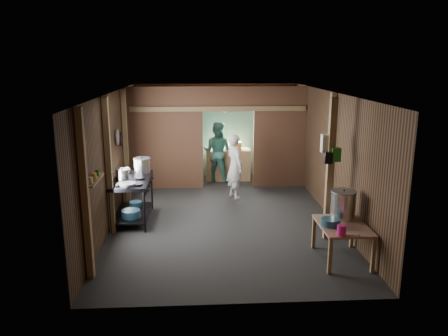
{
  "coord_description": "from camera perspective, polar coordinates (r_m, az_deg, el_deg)",
  "views": [
    {
      "loc": [
        -0.51,
        -8.87,
        3.23
      ],
      "look_at": [
        0.0,
        -0.2,
        1.1
      ],
      "focal_mm": 35.35,
      "sensor_mm": 36.0,
      "label": 1
    }
  ],
  "objects": [
    {
      "name": "post_free",
      "position": [
        8.16,
        13.55,
        -0.29
      ],
      "size": [
        0.12,
        0.12,
        2.6
      ],
      "primitive_type": "cube",
      "color": "#98794C",
      "rests_on": "floor"
    },
    {
      "name": "bag_black",
      "position": [
        8.01,
        13.33,
        1.3
      ],
      "size": [
        0.14,
        0.1,
        0.2
      ],
      "primitive_type": "cube",
      "color": "black",
      "rests_on": "post_free"
    },
    {
      "name": "post_left_b",
      "position": [
        8.46,
        -14.65,
        0.14
      ],
      "size": [
        0.1,
        0.12,
        2.6
      ],
      "primitive_type": "cube",
      "color": "#98794C",
      "rests_on": "floor"
    },
    {
      "name": "wall_right",
      "position": [
        9.49,
        13.62,
        1.65
      ],
      "size": [
        0.0,
        7.0,
        2.6
      ],
      "primitive_type": "cube",
      "color": "#533922",
      "rests_on": "ground"
    },
    {
      "name": "prep_table",
      "position": [
        7.63,
        14.99,
        -9.25
      ],
      "size": [
        0.76,
        1.04,
        0.62
      ],
      "primitive_type": null,
      "color": "#A67657",
      "rests_on": "floor"
    },
    {
      "name": "wash_basin",
      "position": [
        7.41,
        13.62,
        -6.81
      ],
      "size": [
        0.34,
        0.34,
        0.12
      ],
      "primitive_type": "cylinder",
      "rotation": [
        0.0,
        0.0,
        0.11
      ],
      "color": "#224C5E",
      "rests_on": "prep_table"
    },
    {
      "name": "partition_right",
      "position": [
        11.43,
        7.21,
        3.95
      ],
      "size": [
        1.35,
        0.1,
        2.6
      ],
      "primitive_type": "cube",
      "color": "brown",
      "rests_on": "floor"
    },
    {
      "name": "wall_front",
      "position": [
        5.73,
        1.96,
        -5.92
      ],
      "size": [
        4.5,
        0.0,
        2.6
      ],
      "primitive_type": "cube",
      "color": "#533922",
      "rests_on": "ground"
    },
    {
      "name": "stove_saucepan",
      "position": [
        9.67,
        -12.43,
        -0.27
      ],
      "size": [
        0.18,
        0.18,
        0.1
      ],
      "primitive_type": "cylinder",
      "rotation": [
        0.0,
        0.0,
        0.18
      ],
      "color": "silver",
      "rests_on": "gas_range"
    },
    {
      "name": "wall_shelf",
      "position": [
        7.2,
        -16.41,
        -1.52
      ],
      "size": [
        0.14,
        0.8,
        0.03
      ],
      "primitive_type": "cube",
      "color": "#98794C",
      "rests_on": "wall_left"
    },
    {
      "name": "jar_white",
      "position": [
        6.95,
        -16.89,
        -1.54
      ],
      "size": [
        0.07,
        0.07,
        0.1
      ],
      "primitive_type": "cylinder",
      "color": "silver",
      "rests_on": "wall_shelf"
    },
    {
      "name": "partition_header",
      "position": [
        11.14,
        0.56,
        8.99
      ],
      "size": [
        1.3,
        0.1,
        0.6
      ],
      "primitive_type": "cube",
      "color": "brown",
      "rests_on": "wall_back"
    },
    {
      "name": "cross_beam",
      "position": [
        11.09,
        -0.72,
        7.67
      ],
      "size": [
        4.4,
        0.12,
        0.12
      ],
      "primitive_type": "cube",
      "color": "#98794C",
      "rests_on": "wall_left"
    },
    {
      "name": "pan_lid_small",
      "position": [
        9.96,
        -13.17,
        3.71
      ],
      "size": [
        0.03,
        0.3,
        0.3
      ],
      "primitive_type": "cylinder",
      "rotation": [
        0.0,
        1.57,
        0.0
      ],
      "color": "black",
      "rests_on": "wall_left"
    },
    {
      "name": "stock_pot",
      "position": [
        7.74,
        15.13,
        -4.65
      ],
      "size": [
        0.51,
        0.51,
        0.5
      ],
      "primitive_type": null,
      "rotation": [
        0.0,
        0.0,
        0.22
      ],
      "color": "silver",
      "rests_on": "prep_table"
    },
    {
      "name": "wall_left",
      "position": [
        9.24,
        -14.14,
        1.3
      ],
      "size": [
        0.0,
        7.0,
        2.6
      ],
      "primitive_type": "cube",
      "color": "#533922",
      "rests_on": "ground"
    },
    {
      "name": "wall_clock",
      "position": [
        12.37,
        0.17,
        7.61
      ],
      "size": [
        0.2,
        0.03,
        0.2
      ],
      "primitive_type": "cylinder",
      "rotation": [
        1.57,
        0.0,
        0.0
      ],
      "color": "silver",
      "rests_on": "wall_back"
    },
    {
      "name": "ceiling",
      "position": [
        8.91,
        -0.08,
        9.72
      ],
      "size": [
        4.5,
        7.0,
        0.0
      ],
      "primitive_type": "cube",
      "color": "#47433F",
      "rests_on": "ground"
    },
    {
      "name": "stove_pot_large",
      "position": [
        9.5,
        -10.53,
        0.25
      ],
      "size": [
        0.43,
        0.43,
        0.35
      ],
      "primitive_type": null,
      "rotation": [
        0.0,
        0.0,
        -0.26
      ],
      "color": "silver",
      "rests_on": "gas_range"
    },
    {
      "name": "post_left_c",
      "position": [
        10.39,
        -12.58,
        2.74
      ],
      "size": [
        0.1,
        0.12,
        2.6
      ],
      "primitive_type": "cube",
      "color": "#98794C",
      "rests_on": "floor"
    },
    {
      "name": "jar_green",
      "position": [
        7.39,
        -16.07,
        -0.58
      ],
      "size": [
        0.06,
        0.06,
        0.1
      ],
      "primitive_type": "cylinder",
      "color": "#1F791B",
      "rests_on": "wall_shelf"
    },
    {
      "name": "floor",
      "position": [
        9.45,
        -0.07,
        -6.2
      ],
      "size": [
        4.5,
        7.0,
        0.0
      ],
      "primitive_type": "cube",
      "color": "#262626",
      "rests_on": "ground"
    },
    {
      "name": "knife",
      "position": [
        7.09,
        16.0,
        -8.36
      ],
      "size": [
        0.3,
        0.05,
        0.01
      ],
      "primitive_type": "cube",
      "rotation": [
        0.0,
        0.0,
        -0.06
      ],
      "color": "silver",
      "rests_on": "prep_table"
    },
    {
      "name": "cook",
      "position": [
        10.5,
        1.39,
        0.24
      ],
      "size": [
        0.57,
        0.67,
        1.55
      ],
      "primitive_type": "imported",
      "rotation": [
        0.0,
        0.0,
        1.99
      ],
      "color": "silver",
      "rests_on": "floor"
    },
    {
      "name": "post_right",
      "position": [
        9.28,
        13.56,
        1.39
      ],
      "size": [
        0.1,
        0.12,
        2.6
      ],
      "primitive_type": "cube",
      "color": "#98794C",
      "rests_on": "floor"
    },
    {
      "name": "worker_back",
      "position": [
        11.94,
        -0.88,
        2.13
      ],
      "size": [
        0.96,
        0.86,
        1.64
      ],
      "primitive_type": "imported",
      "rotation": [
        0.0,
        0.0,
        2.78
      ],
      "color": "#3D7D70",
      "rests_on": "floor"
    },
    {
      "name": "turquoise_panel",
      "position": [
        12.48,
        -0.99,
        4.65
      ],
      "size": [
        4.4,
        0.06,
        2.5
      ],
      "primitive_type": "cube",
      "color": "#60A198",
      "rests_on": "wall_back"
    },
    {
      "name": "bag_green",
      "position": [
        8.06,
        14.26,
        1.68
      ],
      "size": [
        0.16,
        0.12,
        0.24
      ],
      "primitive_type": "cube",
      "color": "#1F791B",
      "rests_on": "post_free"
    },
    {
      "name": "wall_back",
      "position": [
        12.53,
        -1.0,
        4.92
      ],
      "size": [
        4.5,
        0.0,
        2.6
      ],
      "primitive_type": "cube",
      "color": "#533922",
      "rests_on": "ground"
    },
    {
      "name": "back_counter",
      "position": [
        12.18,
        0.53,
        0.46
      ],
      "size": [
        1.2,
        0.5,
        0.85
      ],
      "primitive_type": "cube",
      "color": "#98794C",
      "rests_on": "floor"
    },
    {
      "name": "pink_bucket",
      "position": [
        7.04,
        14.96,
        -7.78
      ],
      "size": [
        0.15,
        0.15,
        0.16
      ],
      "primitive_type": "cylinder",
      "rotation": [
        0.0,
        0.0,
        0.09
      ],
      "color": "#DF1D7F",
      "rests_on": "prep_table"
    },
    {
      "name": "gas_range",
      "position": [
        9.25,
        -11.75,
        -4.05
      ],
      "size": [
        0.77,
        1.5,
        0.89
      ],
      "primitive_type": null,
      "color": "black",
      "rests_on": "floor"
    },
    {
      "name": "partition_left",
      "position": [
        11.27,
        -7.49,
        3.8
      ],
      "size": [
        1.85,
        0.1,
        2.6
      ],
      "primitive_type": "cube",
      "color": "brown",
      "rests_on": "floor"
    },
    {
      "name": "blue_tub_front",
      "position": [
        9.03,
        -11.96,
        -5.81
      ],
      "size": [
        0.37,
        0.37,
        0.15
      ],
      "primitive_type": "cylinder",
      "color": "#224C5E",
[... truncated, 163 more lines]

